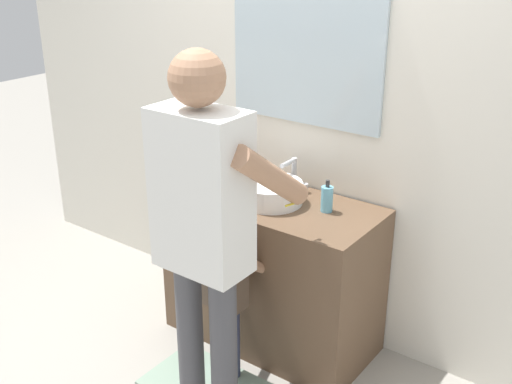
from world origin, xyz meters
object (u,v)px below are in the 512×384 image
toothbrush_cup (227,173)px  child_toddler (225,282)px  soap_bottle (327,199)px  adult_parent (205,215)px

toothbrush_cup → child_toddler: bearing=-52.7°
soap_bottle → child_toddler: bearing=-122.1°
toothbrush_cup → adult_parent: bearing=-57.3°
soap_bottle → toothbrush_cup: bearing=179.4°
toothbrush_cup → soap_bottle: bearing=-0.6°
toothbrush_cup → soap_bottle: (0.64, -0.01, 0.01)m
child_toddler → adult_parent: 0.57m
toothbrush_cup → soap_bottle: toothbrush_cup is taller
child_toddler → adult_parent: (0.11, -0.26, 0.49)m
toothbrush_cup → adult_parent: (0.47, -0.73, 0.15)m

